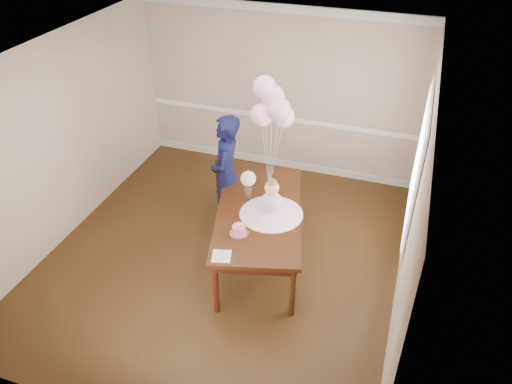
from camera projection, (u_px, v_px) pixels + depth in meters
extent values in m
cube|color=black|center=(224.00, 255.00, 6.70)|extent=(4.50, 5.00, 0.00)
cube|color=white|center=(214.00, 59.00, 5.19)|extent=(4.50, 5.00, 0.02)
cube|color=tan|center=(279.00, 92.00, 7.91)|extent=(4.50, 0.02, 2.70)
cube|color=tan|center=(101.00, 324.00, 3.98)|extent=(4.50, 0.02, 2.70)
cube|color=tan|center=(61.00, 141.00, 6.54)|extent=(0.02, 5.00, 2.70)
cube|color=tan|center=(414.00, 205.00, 5.35)|extent=(0.02, 5.00, 2.70)
cube|color=white|center=(278.00, 118.00, 8.15)|extent=(4.50, 0.02, 0.07)
cube|color=silver|center=(281.00, 9.00, 7.19)|extent=(4.50, 0.02, 0.12)
cube|color=silver|center=(277.00, 162.00, 8.62)|extent=(4.50, 0.02, 0.12)
cube|color=white|center=(418.00, 166.00, 5.63)|extent=(0.02, 1.66, 1.56)
cube|color=white|center=(416.00, 165.00, 5.64)|extent=(0.01, 1.50, 1.40)
cube|color=black|center=(259.00, 212.00, 6.24)|extent=(1.55, 2.28, 0.05)
cube|color=black|center=(259.00, 217.00, 6.28)|extent=(1.42, 2.15, 0.10)
cylinder|color=black|center=(216.00, 288.00, 5.69)|extent=(0.09, 0.09, 0.73)
cylinder|color=black|center=(292.00, 291.00, 5.64)|extent=(0.09, 0.09, 0.73)
cylinder|color=black|center=(233.00, 194.00, 7.27)|extent=(0.09, 0.09, 0.73)
cylinder|color=black|center=(293.00, 196.00, 7.22)|extent=(0.09, 0.09, 0.73)
cone|color=#FAB8D5|center=(271.00, 210.00, 6.14)|extent=(0.97, 0.97, 0.10)
sphere|color=#FFA1C2|center=(272.00, 201.00, 6.07)|extent=(0.25, 0.25, 0.25)
sphere|color=beige|center=(272.00, 188.00, 5.96)|extent=(0.18, 0.18, 0.18)
sphere|color=brown|center=(272.00, 183.00, 5.92)|extent=(0.12, 0.12, 0.12)
cylinder|color=#B4B4B9|center=(239.00, 233.00, 5.84)|extent=(0.28, 0.28, 0.01)
cylinder|color=#F94E78|center=(239.00, 229.00, 5.81)|extent=(0.19, 0.19, 0.10)
sphere|color=white|center=(239.00, 225.00, 5.78)|extent=(0.03, 0.03, 0.03)
sphere|color=white|center=(242.00, 224.00, 5.79)|extent=(0.03, 0.03, 0.03)
cylinder|color=silver|center=(248.00, 191.00, 6.44)|extent=(0.13, 0.13, 0.17)
sphere|color=silver|center=(248.00, 179.00, 6.34)|extent=(0.20, 0.20, 0.20)
cube|color=white|center=(222.00, 256.00, 5.51)|extent=(0.25, 0.25, 0.01)
cylinder|color=silver|center=(269.00, 185.00, 6.68)|extent=(0.05, 0.05, 0.02)
sphere|color=#FAB1C1|center=(262.00, 115.00, 6.11)|extent=(0.29, 0.29, 0.29)
sphere|color=#F3ACC3|center=(279.00, 109.00, 6.00)|extent=(0.29, 0.29, 0.29)
sphere|color=#EDA8C1|center=(273.00, 96.00, 6.08)|extent=(0.29, 0.29, 0.29)
sphere|color=#FFB4D4|center=(264.00, 87.00, 6.04)|extent=(0.29, 0.29, 0.29)
sphere|color=#FBB1CC|center=(283.00, 116.00, 6.20)|extent=(0.29, 0.29, 0.29)
cylinder|color=silver|center=(266.00, 157.00, 6.44)|extent=(0.09, 0.03, 0.87)
cylinder|color=white|center=(274.00, 155.00, 6.39)|extent=(0.12, 0.03, 0.97)
cylinder|color=white|center=(271.00, 148.00, 6.43)|extent=(0.01, 0.10, 1.08)
cylinder|color=white|center=(267.00, 144.00, 6.41)|extent=(0.11, 0.08, 1.18)
cylinder|color=white|center=(276.00, 157.00, 6.49)|extent=(0.12, 0.11, 0.81)
cube|color=#3A170F|center=(232.00, 185.00, 7.37)|extent=(0.47, 0.47, 0.05)
cylinder|color=#391A0F|center=(219.00, 202.00, 7.38)|extent=(0.04, 0.04, 0.40)
cylinder|color=#34140E|center=(241.00, 204.00, 7.34)|extent=(0.04, 0.04, 0.40)
cylinder|color=#33130E|center=(224.00, 190.00, 7.65)|extent=(0.04, 0.04, 0.40)
cylinder|color=#35160E|center=(245.00, 192.00, 7.61)|extent=(0.04, 0.04, 0.40)
cylinder|color=#37150F|center=(217.00, 175.00, 7.11)|extent=(0.04, 0.04, 0.52)
cylinder|color=#3E1F11|center=(222.00, 163.00, 7.38)|extent=(0.04, 0.04, 0.52)
cube|color=#38180F|center=(220.00, 175.00, 7.31)|extent=(0.09, 0.37, 0.05)
cube|color=#3B2010|center=(219.00, 166.00, 7.23)|extent=(0.09, 0.37, 0.05)
cube|color=black|center=(219.00, 158.00, 7.15)|extent=(0.09, 0.37, 0.05)
imported|color=#0E1033|center=(226.00, 175.00, 6.77)|extent=(0.55, 0.71, 1.73)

